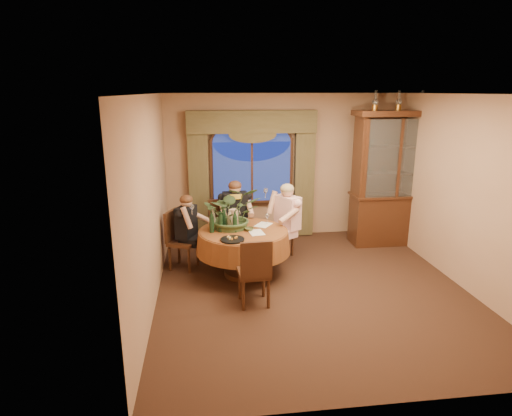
{
  "coord_description": "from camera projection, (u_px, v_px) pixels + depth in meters",
  "views": [
    {
      "loc": [
        -1.54,
        -5.7,
        2.84
      ],
      "look_at": [
        -0.75,
        0.59,
        1.1
      ],
      "focal_mm": 30.0,
      "sensor_mm": 36.0,
      "label": 1
    }
  ],
  "objects": [
    {
      "name": "chair_back_right",
      "position": [
        223.0,
        228.0,
        7.6
      ],
      "size": [
        0.52,
        0.52,
        0.96
      ],
      "primitive_type": "cube",
      "rotation": [
        0.0,
        0.0,
        -2.87
      ],
      "color": "black",
      "rests_on": "floor"
    },
    {
      "name": "window",
      "position": [
        252.0,
        173.0,
        8.3
      ],
      "size": [
        1.62,
        0.1,
        1.32
      ],
      "primitive_type": null,
      "color": "navy",
      "rests_on": "wall_back"
    },
    {
      "name": "wine_glass_person_scarf",
      "position": [
        239.0,
        216.0,
        7.08
      ],
      "size": [
        0.07,
        0.07,
        0.18
      ],
      "primitive_type": null,
      "color": "silver",
      "rests_on": "dining_table"
    },
    {
      "name": "dining_table",
      "position": [
        243.0,
        253.0,
        6.74
      ],
      "size": [
        1.89,
        1.89,
        0.75
      ],
      "primitive_type": "cylinder",
      "rotation": [
        0.0,
        0.0,
        0.34
      ],
      "color": "maroon",
      "rests_on": "floor"
    },
    {
      "name": "wall_back",
      "position": [
        282.0,
        167.0,
        8.41
      ],
      "size": [
        4.5,
        0.0,
        4.5
      ],
      "primitive_type": "plane",
      "rotation": [
        1.57,
        0.0,
        0.0
      ],
      "color": "#A57859",
      "rests_on": "ground"
    },
    {
      "name": "wine_glass_person_back",
      "position": [
        214.0,
        222.0,
        6.77
      ],
      "size": [
        0.07,
        0.07,
        0.18
      ],
      "primitive_type": null,
      "color": "silver",
      "rests_on": "dining_table"
    },
    {
      "name": "chair_right",
      "position": [
        279.0,
        230.0,
        7.48
      ],
      "size": [
        0.59,
        0.59,
        0.96
      ],
      "primitive_type": "cube",
      "rotation": [
        0.0,
        0.0,
        -3.92
      ],
      "color": "black",
      "rests_on": "floor"
    },
    {
      "name": "wall_right",
      "position": [
        463.0,
        192.0,
        6.29
      ],
      "size": [
        0.0,
        5.0,
        5.0
      ],
      "primitive_type": "plane",
      "rotation": [
        1.57,
        0.0,
        -1.57
      ],
      "color": "#A57859",
      "rests_on": "ground"
    },
    {
      "name": "olive_bowl",
      "position": [
        249.0,
        229.0,
        6.61
      ],
      "size": [
        0.14,
        0.14,
        0.04
      ],
      "primitive_type": "imported",
      "color": "#4E562D",
      "rests_on": "dining_table"
    },
    {
      "name": "wine_bottle_2",
      "position": [
        230.0,
        220.0,
        6.6
      ],
      "size": [
        0.07,
        0.07,
        0.33
      ],
      "primitive_type": "cylinder",
      "color": "tan",
      "rests_on": "dining_table"
    },
    {
      "name": "cheese_platter",
      "position": [
        232.0,
        240.0,
        6.18
      ],
      "size": [
        0.35,
        0.35,
        0.02
      ],
      "primitive_type": "cylinder",
      "color": "black",
      "rests_on": "dining_table"
    },
    {
      "name": "tasting_paper_1",
      "position": [
        263.0,
        225.0,
        6.89
      ],
      "size": [
        0.34,
        0.37,
        0.0
      ],
      "primitive_type": "cube",
      "rotation": [
        0.0,
        0.0,
        -0.59
      ],
      "color": "white",
      "rests_on": "dining_table"
    },
    {
      "name": "arched_transom",
      "position": [
        252.0,
        132.0,
        8.09
      ],
      "size": [
        1.6,
        0.06,
        0.44
      ],
      "primitive_type": null,
      "color": "navy",
      "rests_on": "wall_back"
    },
    {
      "name": "wine_bottle_5",
      "position": [
        212.0,
        222.0,
        6.49
      ],
      "size": [
        0.07,
        0.07,
        0.33
      ],
      "primitive_type": "cylinder",
      "color": "black",
      "rests_on": "dining_table"
    },
    {
      "name": "chair_back",
      "position": [
        183.0,
        240.0,
        6.98
      ],
      "size": [
        0.55,
        0.55,
        0.96
      ],
      "primitive_type": "cube",
      "rotation": [
        0.0,
        0.0,
        -1.97
      ],
      "color": "black",
      "rests_on": "floor"
    },
    {
      "name": "tasting_paper_0",
      "position": [
        256.0,
        232.0,
        6.52
      ],
      "size": [
        0.25,
        0.33,
        0.0
      ],
      "primitive_type": "cube",
      "rotation": [
        0.0,
        0.0,
        0.14
      ],
      "color": "white",
      "rests_on": "dining_table"
    },
    {
      "name": "wine_bottle_3",
      "position": [
        235.0,
        222.0,
        6.51
      ],
      "size": [
        0.07,
        0.07,
        0.33
      ],
      "primitive_type": "cylinder",
      "color": "black",
      "rests_on": "dining_table"
    },
    {
      "name": "person_pink",
      "position": [
        287.0,
        223.0,
        7.25
      ],
      "size": [
        0.64,
        0.65,
        1.36
      ],
      "primitive_type": null,
      "rotation": [
        0.0,
        0.0,
        -4.14
      ],
      "color": "beige",
      "rests_on": "floor"
    },
    {
      "name": "centerpiece_plant",
      "position": [
        232.0,
        191.0,
        6.62
      ],
      "size": [
        0.89,
        0.99,
        0.77
      ],
      "primitive_type": "imported",
      "color": "#38512D",
      "rests_on": "dining_table"
    },
    {
      "name": "china_cabinet",
      "position": [
        392.0,
        179.0,
        7.97
      ],
      "size": [
        1.54,
        0.6,
        2.51
      ],
      "primitive_type": "cube",
      "color": "#34180B",
      "rests_on": "floor"
    },
    {
      "name": "person_scarf",
      "position": [
        235.0,
        218.0,
        7.56
      ],
      "size": [
        0.51,
        0.47,
        1.35
      ],
      "primitive_type": null,
      "rotation": [
        0.0,
        0.0,
        -3.09
      ],
      "color": "black",
      "rests_on": "floor"
    },
    {
      "name": "chair_front_left",
      "position": [
        254.0,
        271.0,
        5.79
      ],
      "size": [
        0.44,
        0.44,
        0.96
      ],
      "primitive_type": "cube",
      "rotation": [
        0.0,
        0.0,
        0.05
      ],
      "color": "black",
      "rests_on": "floor"
    },
    {
      "name": "oil_lamp_right",
      "position": [
        422.0,
        100.0,
        7.64
      ],
      "size": [
        0.11,
        0.11,
        0.34
      ],
      "primitive_type": null,
      "color": "#A5722D",
      "rests_on": "china_cabinet"
    },
    {
      "name": "wine_bottle_1",
      "position": [
        223.0,
        218.0,
        6.72
      ],
      "size": [
        0.07,
        0.07,
        0.33
      ],
      "primitive_type": "cylinder",
      "color": "black",
      "rests_on": "dining_table"
    },
    {
      "name": "wine_bottle_4",
      "position": [
        220.0,
        222.0,
        6.52
      ],
      "size": [
        0.07,
        0.07,
        0.33
      ],
      "primitive_type": "cylinder",
      "color": "black",
      "rests_on": "dining_table"
    },
    {
      "name": "wine_glass_person_pink",
      "position": [
        267.0,
        219.0,
        6.92
      ],
      "size": [
        0.07,
        0.07,
        0.18
      ],
      "primitive_type": null,
      "color": "silver",
      "rests_on": "dining_table"
    },
    {
      "name": "drapery_left",
      "position": [
        199.0,
        181.0,
        8.16
      ],
      "size": [
        0.38,
        0.14,
        2.32
      ],
      "primitive_type": "cube",
      "color": "#4E4526",
      "rests_on": "floor"
    },
    {
      "name": "ceiling",
      "position": [
        318.0,
        94.0,
        5.65
      ],
      "size": [
        5.0,
        5.0,
        0.0
      ],
      "primitive_type": "plane",
      "rotation": [
        3.14,
        0.0,
        0.0
      ],
      "color": "white",
      "rests_on": "wall_back"
    },
    {
      "name": "wine_bottle_0",
      "position": [
        213.0,
        219.0,
        6.63
      ],
      "size": [
        0.07,
        0.07,
        0.33
      ],
      "primitive_type": "cylinder",
      "color": "tan",
      "rests_on": "dining_table"
    },
    {
      "name": "oil_lamp_center",
      "position": [
        399.0,
        100.0,
        7.59
      ],
      "size": [
        0.11,
        0.11,
        0.34
      ],
      "primitive_type": null,
      "color": "#A5722D",
      "rests_on": "china_cabinet"
    },
    {
      "name": "oil_lamp_left",
      "position": [
        375.0,
        100.0,
        7.54
      ],
      "size": [
        0.11,
        0.11,
        0.34
      ],
      "primitive_type": null,
      "color": "#A5722D",
      "rests_on": "china_cabinet"
    },
    {
      "name": "swag_valance",
      "position": [
        252.0,
        122.0,
        7.96
      ],
      "size": [
        2.45,
        0.16,
        0.42
      ],
      "primitive_type": null,
      "color": "#4E4526",
      "rests_on": "wall_back"
    },
    {
      "name": "drapery_right",
      "position": [
        304.0,
        178.0,
        8.41
      ],
      "size": [
        0.38,
        0.14,
        2.32
      ],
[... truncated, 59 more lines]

